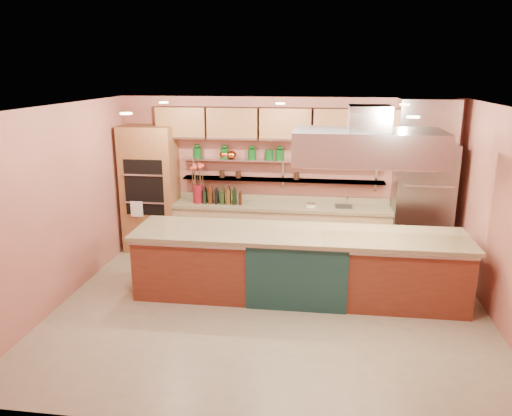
# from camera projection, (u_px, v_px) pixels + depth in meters

# --- Properties ---
(floor) EXTENTS (6.00, 5.00, 0.02)m
(floor) POSITION_uv_depth(u_px,v_px,m) (270.00, 310.00, 7.03)
(floor) COLOR gray
(floor) RESTS_ON ground
(ceiling) EXTENTS (6.00, 5.00, 0.02)m
(ceiling) POSITION_uv_depth(u_px,v_px,m) (272.00, 107.00, 6.28)
(ceiling) COLOR black
(ceiling) RESTS_ON wall_back
(wall_back) EXTENTS (6.00, 0.04, 2.80)m
(wall_back) POSITION_uv_depth(u_px,v_px,m) (286.00, 176.00, 9.04)
(wall_back) COLOR #B56655
(wall_back) RESTS_ON floor
(wall_front) EXTENTS (6.00, 0.04, 2.80)m
(wall_front) POSITION_uv_depth(u_px,v_px,m) (239.00, 295.00, 4.26)
(wall_front) COLOR #B56655
(wall_front) RESTS_ON floor
(wall_left) EXTENTS (0.04, 5.00, 2.80)m
(wall_left) POSITION_uv_depth(u_px,v_px,m) (60.00, 206.00, 7.04)
(wall_left) COLOR #B56655
(wall_left) RESTS_ON floor
(wall_right) EXTENTS (0.04, 5.00, 2.80)m
(wall_right) POSITION_uv_depth(u_px,v_px,m) (508.00, 223.00, 6.26)
(wall_right) COLOR #B56655
(wall_right) RESTS_ON floor
(oven_stack) EXTENTS (0.95, 0.64, 2.30)m
(oven_stack) POSITION_uv_depth(u_px,v_px,m) (151.00, 189.00, 9.12)
(oven_stack) COLOR #935D35
(oven_stack) RESTS_ON floor
(refrigerator) EXTENTS (0.95, 0.72, 2.10)m
(refrigerator) POSITION_uv_depth(u_px,v_px,m) (421.00, 204.00, 8.48)
(refrigerator) COLOR gray
(refrigerator) RESTS_ON floor
(back_counter) EXTENTS (3.84, 0.64, 0.93)m
(back_counter) POSITION_uv_depth(u_px,v_px,m) (281.00, 230.00, 9.01)
(back_counter) COLOR tan
(back_counter) RESTS_ON floor
(wall_shelf_lower) EXTENTS (3.60, 0.26, 0.03)m
(wall_shelf_lower) POSITION_uv_depth(u_px,v_px,m) (282.00, 180.00, 8.93)
(wall_shelf_lower) COLOR silver
(wall_shelf_lower) RESTS_ON wall_back
(wall_shelf_upper) EXTENTS (3.60, 0.26, 0.03)m
(wall_shelf_upper) POSITION_uv_depth(u_px,v_px,m) (283.00, 161.00, 8.84)
(wall_shelf_upper) COLOR silver
(wall_shelf_upper) RESTS_ON wall_back
(upper_cabinets) EXTENTS (4.60, 0.36, 0.55)m
(upper_cabinets) POSITION_uv_depth(u_px,v_px,m) (286.00, 124.00, 8.61)
(upper_cabinets) COLOR #935D35
(upper_cabinets) RESTS_ON wall_back
(range_hood) EXTENTS (2.00, 1.00, 0.45)m
(range_hood) POSITION_uv_depth(u_px,v_px,m) (368.00, 147.00, 6.74)
(range_hood) COLOR silver
(range_hood) RESTS_ON ceiling
(ceiling_downlights) EXTENTS (4.00, 2.80, 0.02)m
(ceiling_downlights) POSITION_uv_depth(u_px,v_px,m) (273.00, 108.00, 6.47)
(ceiling_downlights) COLOR #FFE5A5
(ceiling_downlights) RESTS_ON ceiling
(island) EXTENTS (4.73, 1.05, 0.99)m
(island) POSITION_uv_depth(u_px,v_px,m) (298.00, 264.00, 7.33)
(island) COLOR brown
(island) RESTS_ON floor
(flower_vase) EXTENTS (0.22, 0.22, 0.33)m
(flower_vase) POSITION_uv_depth(u_px,v_px,m) (198.00, 194.00, 8.99)
(flower_vase) COLOR maroon
(flower_vase) RESTS_ON back_counter
(oil_bottle_cluster) EXTENTS (0.78, 0.28, 0.25)m
(oil_bottle_cluster) POSITION_uv_depth(u_px,v_px,m) (223.00, 197.00, 8.94)
(oil_bottle_cluster) COLOR black
(oil_bottle_cluster) RESTS_ON back_counter
(kitchen_scale) EXTENTS (0.18, 0.15, 0.08)m
(kitchen_scale) POSITION_uv_depth(u_px,v_px,m) (311.00, 204.00, 8.75)
(kitchen_scale) COLOR silver
(kitchen_scale) RESTS_ON back_counter
(bar_faucet) EXTENTS (0.03, 0.03, 0.20)m
(bar_faucet) POSITION_uv_depth(u_px,v_px,m) (347.00, 201.00, 8.75)
(bar_faucet) COLOR silver
(bar_faucet) RESTS_ON back_counter
(copper_kettle) EXTENTS (0.23, 0.23, 0.14)m
(copper_kettle) POSITION_uv_depth(u_px,v_px,m) (232.00, 155.00, 8.94)
(copper_kettle) COLOR #D15D30
(copper_kettle) RESTS_ON wall_shelf_upper
(green_canister) EXTENTS (0.17, 0.17, 0.18)m
(green_canister) POSITION_uv_depth(u_px,v_px,m) (269.00, 155.00, 8.84)
(green_canister) COLOR #0D3F12
(green_canister) RESTS_ON wall_shelf_upper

